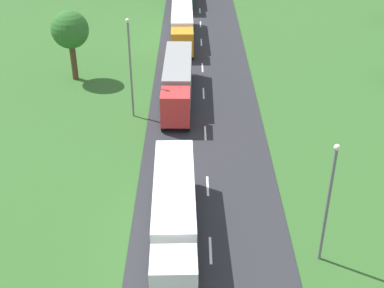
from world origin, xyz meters
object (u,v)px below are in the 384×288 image
Objects in this scene: truck_second at (174,212)px; lamppost_second at (328,198)px; lamppost_third at (130,64)px; tree_elm at (69,30)px; truck_fourth at (182,24)px; truck_third at (177,80)px.

lamppost_second is at bearing -11.16° from truck_second.
tree_elm is (-6.69, 8.17, 0.19)m from lamppost_third.
truck_fourth is 1.92× the size of tree_elm.
lamppost_second is (8.71, -37.70, 2.37)m from truck_fourth.
tree_elm reaches higher than truck_second.
truck_second is 1.41× the size of lamppost_third.
lamppost_third is at bearing -140.51° from truck_third.
truck_fourth is 38.77m from lamppost_second.
truck_fourth is (-0.10, 36.00, -0.06)m from truck_second.
lamppost_third is (-4.03, -19.50, 2.88)m from truck_fourth.
lamppost_second is 22.22m from lamppost_third.
truck_fourth is 1.71× the size of lamppost_second.
truck_third is 23.27m from lamppost_second.
lamppost_second reaches higher than tree_elm.
truck_third reaches higher than truck_fourth.
truck_third is at bearing 39.49° from lamppost_third.
truck_second is 19.69m from truck_third.
truck_fourth is 15.90m from tree_elm.
lamppost_second is (8.87, -21.38, 2.33)m from truck_third.
lamppost_third is (-3.87, -3.19, 2.84)m from truck_third.
tree_elm reaches higher than truck_fourth.
tree_elm is (-10.82, 24.67, 3.00)m from truck_second.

